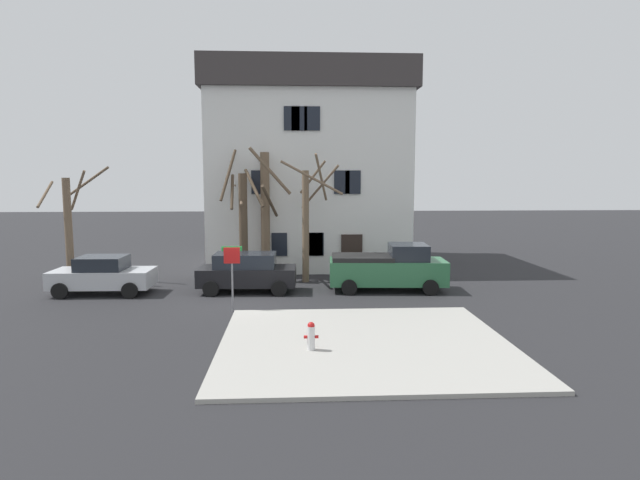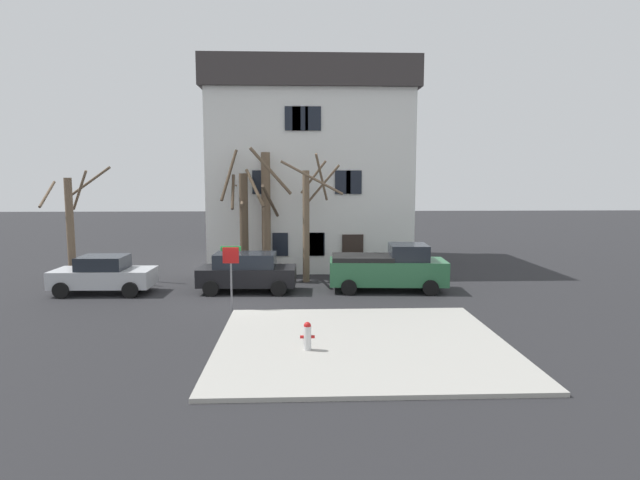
# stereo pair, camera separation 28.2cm
# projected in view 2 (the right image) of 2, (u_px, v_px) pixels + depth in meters

# --- Properties ---
(ground_plane) EXTENTS (120.00, 120.00, 0.00)m
(ground_plane) POSITION_uv_depth(u_px,v_px,m) (243.00, 304.00, 20.69)
(ground_plane) COLOR #262628
(sidewalk_slab) EXTENTS (8.64, 7.86, 0.12)m
(sidewalk_slab) POSITION_uv_depth(u_px,v_px,m) (362.00, 343.00, 15.56)
(sidewalk_slab) COLOR #A8A59E
(sidewalk_slab) RESTS_ON ground_plane
(building_main) EXTENTS (11.32, 9.08, 11.20)m
(building_main) POSITION_uv_depth(u_px,v_px,m) (309.00, 167.00, 30.70)
(building_main) COLOR white
(building_main) RESTS_ON ground_plane
(tree_bare_near) EXTENTS (2.84, 2.82, 5.58)m
(tree_bare_near) POSITION_uv_depth(u_px,v_px,m) (71.00, 225.00, 24.44)
(tree_bare_near) COLOR brown
(tree_bare_near) RESTS_ON ground_plane
(tree_bare_mid) EXTENTS (2.77, 2.73, 6.43)m
(tree_bare_mid) POSITION_uv_depth(u_px,v_px,m) (244.00, 221.00, 25.29)
(tree_bare_mid) COLOR #4C3D2D
(tree_bare_mid) RESTS_ON ground_plane
(tree_bare_far) EXTENTS (3.09, 3.03, 6.48)m
(tree_bare_far) POSITION_uv_depth(u_px,v_px,m) (265.00, 207.00, 26.06)
(tree_bare_far) COLOR brown
(tree_bare_far) RESTS_ON ground_plane
(tree_bare_end) EXTENTS (2.86, 3.38, 6.14)m
(tree_bare_end) POSITION_uv_depth(u_px,v_px,m) (308.00, 218.00, 24.80)
(tree_bare_end) COLOR brown
(tree_bare_end) RESTS_ON ground_plane
(car_silver_sedan) EXTENTS (4.26, 2.12, 1.65)m
(car_silver_sedan) POSITION_uv_depth(u_px,v_px,m) (104.00, 275.00, 22.55)
(car_silver_sedan) COLOR #B7BABF
(car_silver_sedan) RESTS_ON ground_plane
(car_black_wagon) EXTENTS (4.31, 2.12, 1.73)m
(car_black_wagon) POSITION_uv_depth(u_px,v_px,m) (247.00, 272.00, 22.87)
(car_black_wagon) COLOR black
(car_black_wagon) RESTS_ON ground_plane
(pickup_truck_green) EXTENTS (5.24, 2.46, 2.09)m
(pickup_truck_green) POSITION_uv_depth(u_px,v_px,m) (388.00, 268.00, 23.10)
(pickup_truck_green) COLOR #2D6B42
(pickup_truck_green) RESTS_ON ground_plane
(fire_hydrant) EXTENTS (0.42, 0.22, 0.81)m
(fire_hydrant) POSITION_uv_depth(u_px,v_px,m) (307.00, 335.00, 14.75)
(fire_hydrant) COLOR silver
(fire_hydrant) RESTS_ON sidewalk_slab
(street_sign_pole) EXTENTS (0.76, 0.07, 2.48)m
(street_sign_pole) POSITION_uv_depth(u_px,v_px,m) (231.00, 266.00, 19.39)
(street_sign_pole) COLOR slate
(street_sign_pole) RESTS_ON ground_plane
(bicycle_leaning) EXTENTS (1.70, 0.53, 1.03)m
(bicycle_leaning) POSITION_uv_depth(u_px,v_px,m) (104.00, 277.00, 24.35)
(bicycle_leaning) COLOR black
(bicycle_leaning) RESTS_ON ground_plane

